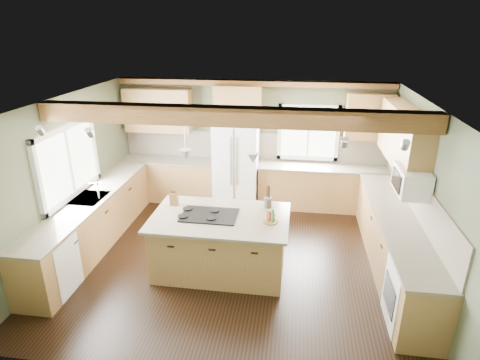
# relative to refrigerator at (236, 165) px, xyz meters

# --- Properties ---
(floor) EXTENTS (5.60, 5.60, 0.00)m
(floor) POSITION_rel_refrigerator_xyz_m (0.30, -2.12, -0.90)
(floor) COLOR black
(floor) RESTS_ON ground
(ceiling) EXTENTS (5.60, 5.60, 0.00)m
(ceiling) POSITION_rel_refrigerator_xyz_m (0.30, -2.12, 1.70)
(ceiling) COLOR silver
(ceiling) RESTS_ON wall_back
(wall_back) EXTENTS (5.60, 0.00, 5.60)m
(wall_back) POSITION_rel_refrigerator_xyz_m (0.30, 0.38, 0.40)
(wall_back) COLOR #49533B
(wall_back) RESTS_ON ground
(wall_left) EXTENTS (0.00, 5.00, 5.00)m
(wall_left) POSITION_rel_refrigerator_xyz_m (-2.50, -2.12, 0.40)
(wall_left) COLOR #49533B
(wall_left) RESTS_ON ground
(wall_right) EXTENTS (0.00, 5.00, 5.00)m
(wall_right) POSITION_rel_refrigerator_xyz_m (3.10, -2.12, 0.40)
(wall_right) COLOR #49533B
(wall_right) RESTS_ON ground
(ceiling_beam) EXTENTS (5.55, 0.26, 0.26)m
(ceiling_beam) POSITION_rel_refrigerator_xyz_m (0.30, -2.45, 1.57)
(ceiling_beam) COLOR #4C3115
(ceiling_beam) RESTS_ON ceiling
(soffit_trim) EXTENTS (5.55, 0.20, 0.10)m
(soffit_trim) POSITION_rel_refrigerator_xyz_m (0.30, 0.28, 1.64)
(soffit_trim) COLOR #4C3115
(soffit_trim) RESTS_ON ceiling
(backsplash_back) EXTENTS (5.58, 0.03, 0.58)m
(backsplash_back) POSITION_rel_refrigerator_xyz_m (0.30, 0.36, 0.31)
(backsplash_back) COLOR brown
(backsplash_back) RESTS_ON wall_back
(backsplash_right) EXTENTS (0.03, 3.70, 0.58)m
(backsplash_right) POSITION_rel_refrigerator_xyz_m (3.08, -2.07, 0.31)
(backsplash_right) COLOR brown
(backsplash_right) RESTS_ON wall_right
(base_cab_back_left) EXTENTS (2.02, 0.60, 0.88)m
(base_cab_back_left) POSITION_rel_refrigerator_xyz_m (-1.49, 0.08, -0.46)
(base_cab_back_left) COLOR brown
(base_cab_back_left) RESTS_ON floor
(counter_back_left) EXTENTS (2.06, 0.64, 0.04)m
(counter_back_left) POSITION_rel_refrigerator_xyz_m (-1.49, 0.08, 0.00)
(counter_back_left) COLOR brown
(counter_back_left) RESTS_ON base_cab_back_left
(base_cab_back_right) EXTENTS (2.62, 0.60, 0.88)m
(base_cab_back_right) POSITION_rel_refrigerator_xyz_m (1.79, 0.08, -0.46)
(base_cab_back_right) COLOR brown
(base_cab_back_right) RESTS_ON floor
(counter_back_right) EXTENTS (2.66, 0.64, 0.04)m
(counter_back_right) POSITION_rel_refrigerator_xyz_m (1.79, 0.08, 0.00)
(counter_back_right) COLOR brown
(counter_back_right) RESTS_ON base_cab_back_right
(base_cab_left) EXTENTS (0.60, 3.70, 0.88)m
(base_cab_left) POSITION_rel_refrigerator_xyz_m (-2.20, -2.07, -0.46)
(base_cab_left) COLOR brown
(base_cab_left) RESTS_ON floor
(counter_left) EXTENTS (0.64, 3.74, 0.04)m
(counter_left) POSITION_rel_refrigerator_xyz_m (-2.20, -2.07, 0.00)
(counter_left) COLOR brown
(counter_left) RESTS_ON base_cab_left
(base_cab_right) EXTENTS (0.60, 3.70, 0.88)m
(base_cab_right) POSITION_rel_refrigerator_xyz_m (2.80, -2.07, -0.46)
(base_cab_right) COLOR brown
(base_cab_right) RESTS_ON floor
(counter_right) EXTENTS (0.64, 3.74, 0.04)m
(counter_right) POSITION_rel_refrigerator_xyz_m (2.80, -2.07, 0.00)
(counter_right) COLOR brown
(counter_right) RESTS_ON base_cab_right
(upper_cab_back_left) EXTENTS (1.40, 0.35, 0.90)m
(upper_cab_back_left) POSITION_rel_refrigerator_xyz_m (-1.69, 0.21, 1.05)
(upper_cab_back_left) COLOR brown
(upper_cab_back_left) RESTS_ON wall_back
(upper_cab_over_fridge) EXTENTS (0.96, 0.35, 0.70)m
(upper_cab_over_fridge) POSITION_rel_refrigerator_xyz_m (-0.00, 0.21, 1.25)
(upper_cab_over_fridge) COLOR brown
(upper_cab_over_fridge) RESTS_ON wall_back
(upper_cab_right) EXTENTS (0.35, 2.20, 0.90)m
(upper_cab_right) POSITION_rel_refrigerator_xyz_m (2.92, -1.22, 1.05)
(upper_cab_right) COLOR brown
(upper_cab_right) RESTS_ON wall_right
(upper_cab_back_corner) EXTENTS (0.90, 0.35, 0.90)m
(upper_cab_back_corner) POSITION_rel_refrigerator_xyz_m (2.60, 0.21, 1.05)
(upper_cab_back_corner) COLOR brown
(upper_cab_back_corner) RESTS_ON wall_back
(window_left) EXTENTS (0.04, 1.60, 1.05)m
(window_left) POSITION_rel_refrigerator_xyz_m (-2.48, -2.07, 0.65)
(window_left) COLOR white
(window_left) RESTS_ON wall_left
(window_back) EXTENTS (1.10, 0.04, 1.00)m
(window_back) POSITION_rel_refrigerator_xyz_m (1.45, 0.36, 0.65)
(window_back) COLOR white
(window_back) RESTS_ON wall_back
(sink) EXTENTS (0.50, 0.65, 0.03)m
(sink) POSITION_rel_refrigerator_xyz_m (-2.20, -2.07, 0.01)
(sink) COLOR #262628
(sink) RESTS_ON counter_left
(faucet) EXTENTS (0.02, 0.02, 0.28)m
(faucet) POSITION_rel_refrigerator_xyz_m (-2.02, -2.07, 0.15)
(faucet) COLOR #B2B2B7
(faucet) RESTS_ON sink
(dishwasher) EXTENTS (0.60, 0.60, 0.84)m
(dishwasher) POSITION_rel_refrigerator_xyz_m (-2.19, -3.37, -0.47)
(dishwasher) COLOR white
(dishwasher) RESTS_ON floor
(oven) EXTENTS (0.60, 0.72, 0.84)m
(oven) POSITION_rel_refrigerator_xyz_m (2.79, -3.37, -0.47)
(oven) COLOR white
(oven) RESTS_ON floor
(microwave) EXTENTS (0.40, 0.70, 0.38)m
(microwave) POSITION_rel_refrigerator_xyz_m (2.88, -2.17, 0.65)
(microwave) COLOR white
(microwave) RESTS_ON wall_right
(pendant_left) EXTENTS (0.18, 0.18, 0.16)m
(pendant_left) POSITION_rel_refrigerator_xyz_m (-0.37, -2.44, 0.98)
(pendant_left) COLOR #B2B2B7
(pendant_left) RESTS_ON ceiling
(pendant_right) EXTENTS (0.18, 0.18, 0.16)m
(pendant_right) POSITION_rel_refrigerator_xyz_m (0.61, -2.45, 0.98)
(pendant_right) COLOR #B2B2B7
(pendant_right) RESTS_ON ceiling
(refrigerator) EXTENTS (0.90, 0.74, 1.80)m
(refrigerator) POSITION_rel_refrigerator_xyz_m (0.00, 0.00, 0.00)
(refrigerator) COLOR white
(refrigerator) RESTS_ON floor
(island) EXTENTS (1.97, 1.21, 0.88)m
(island) POSITION_rel_refrigerator_xyz_m (0.12, -2.45, -0.46)
(island) COLOR olive
(island) RESTS_ON floor
(island_top) EXTENTS (2.10, 1.34, 0.04)m
(island_top) POSITION_rel_refrigerator_xyz_m (0.12, -2.45, 0.00)
(island_top) COLOR brown
(island_top) RESTS_ON island
(cooktop) EXTENTS (0.85, 0.57, 0.02)m
(cooktop) POSITION_rel_refrigerator_xyz_m (-0.05, -2.45, 0.03)
(cooktop) COLOR black
(cooktop) RESTS_ON island_top
(knife_block) EXTENTS (0.13, 0.10, 0.20)m
(knife_block) POSITION_rel_refrigerator_xyz_m (-0.69, -2.15, 0.12)
(knife_block) COLOR brown
(knife_block) RESTS_ON island_top
(utensil_crock) EXTENTS (0.14, 0.14, 0.16)m
(utensil_crock) POSITION_rel_refrigerator_xyz_m (0.81, -2.01, 0.10)
(utensil_crock) COLOR #3C3430
(utensil_crock) RESTS_ON island_top
(bottle_tray) EXTENTS (0.27, 0.27, 0.21)m
(bottle_tray) POSITION_rel_refrigerator_xyz_m (0.89, -2.52, 0.12)
(bottle_tray) COLOR brown
(bottle_tray) RESTS_ON island_top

